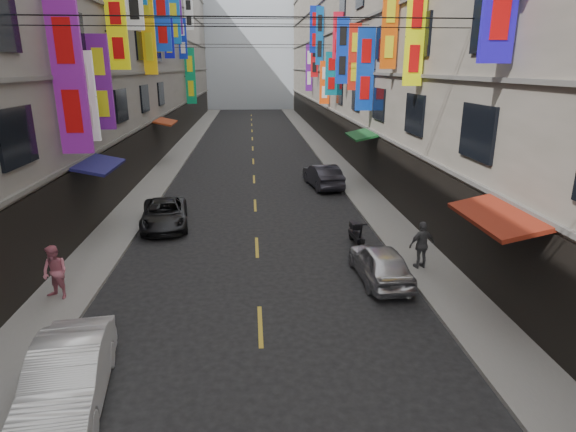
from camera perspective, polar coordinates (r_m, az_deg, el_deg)
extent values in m
cube|color=slate|center=(36.74, -13.60, 6.27)|extent=(2.00, 90.00, 0.12)
cube|color=slate|center=(36.78, 5.31, 6.69)|extent=(2.00, 90.00, 0.12)
cube|color=gray|center=(37.67, -24.30, 20.01)|extent=(10.00, 90.00, 19.00)
cube|color=black|center=(36.67, -15.23, 8.41)|extent=(0.12, 85.50, 3.00)
cube|color=#66635E|center=(36.46, -15.43, 11.05)|extent=(0.16, 90.00, 0.14)
cube|color=#66635E|center=(36.29, -15.85, 16.07)|extent=(0.16, 90.00, 0.14)
cube|color=#66635E|center=(36.40, -16.28, 21.10)|extent=(0.16, 90.00, 0.14)
cube|color=gray|center=(37.76, 15.39, 20.85)|extent=(10.00, 90.00, 19.00)
cube|color=black|center=(36.72, 6.85, 8.90)|extent=(0.12, 85.50, 3.00)
cube|color=#66635E|center=(36.51, 6.93, 11.54)|extent=(0.16, 90.00, 0.14)
cube|color=#66635E|center=(36.34, 7.12, 16.56)|extent=(0.16, 90.00, 0.14)
cube|color=#66635E|center=(36.45, 7.32, 21.60)|extent=(0.16, 90.00, 0.14)
cube|color=silver|center=(85.75, -4.59, 20.03)|extent=(18.00, 8.00, 22.00)
cube|color=#7A198B|center=(18.88, -24.52, 14.79)|extent=(1.08, 0.18, 5.32)
cylinder|color=black|center=(18.90, -24.67, 14.77)|extent=(1.18, 0.08, 0.08)
cube|color=white|center=(20.74, -22.87, 12.89)|extent=(0.80, 0.18, 3.41)
cylinder|color=black|center=(20.76, -23.00, 12.87)|extent=(0.90, 0.08, 0.08)
cube|color=#F2FF0D|center=(21.21, 14.81, 19.85)|extent=(0.75, 0.18, 3.80)
cylinder|color=black|center=(21.22, 14.95, 19.83)|extent=(0.85, 0.08, 0.08)
cube|color=#5C1577|center=(22.78, -21.25, 14.50)|extent=(0.86, 0.18, 3.94)
cylinder|color=black|center=(22.80, -21.38, 14.49)|extent=(0.96, 0.08, 0.08)
cube|color=#D34D0B|center=(24.85, 11.94, 20.82)|extent=(0.75, 0.18, 3.58)
cylinder|color=black|center=(24.87, 12.06, 20.81)|extent=(0.85, 0.08, 0.08)
cube|color=#FFFC0D|center=(26.03, -19.59, 19.95)|extent=(0.95, 0.18, 3.56)
cylinder|color=black|center=(26.04, -19.71, 19.94)|extent=(1.05, 0.08, 0.08)
cube|color=#0F3CB4|center=(28.76, 9.14, 16.76)|extent=(0.98, 0.18, 4.54)
cylinder|color=black|center=(28.78, 9.24, 16.76)|extent=(1.08, 0.08, 0.08)
cube|color=red|center=(32.31, 7.88, 18.14)|extent=(0.76, 0.18, 4.03)
cylinder|color=black|center=(32.32, 7.97, 18.13)|extent=(0.86, 0.08, 0.08)
cube|color=#F2B50D|center=(33.87, -16.30, 20.97)|extent=(0.83, 0.18, 6.10)
cylinder|color=black|center=(33.88, -16.39, 20.96)|extent=(0.93, 0.08, 0.08)
cube|color=#1035BB|center=(36.15, 6.47, 18.88)|extent=(0.87, 0.18, 4.50)
cylinder|color=black|center=(36.16, 6.55, 18.88)|extent=(0.97, 0.08, 0.08)
cube|color=blue|center=(38.41, -14.70, 21.38)|extent=(1.15, 0.18, 4.07)
cylinder|color=black|center=(38.41, -14.77, 21.38)|extent=(1.25, 0.08, 0.08)
cube|color=red|center=(38.72, 5.91, 20.48)|extent=(0.72, 0.18, 3.35)
cylinder|color=black|center=(38.73, 5.98, 20.48)|extent=(0.82, 0.08, 0.08)
cube|color=#0B7084|center=(40.33, 5.16, 16.45)|extent=(0.96, 0.18, 3.34)
cylinder|color=black|center=(40.34, 5.23, 16.45)|extent=(1.06, 0.08, 0.08)
cube|color=#0F11AF|center=(42.04, -13.95, 19.76)|extent=(0.79, 0.18, 3.05)
cylinder|color=black|center=(42.04, -14.02, 19.75)|extent=(0.89, 0.08, 0.08)
cube|color=blue|center=(44.60, -13.38, 21.63)|extent=(1.07, 0.18, 3.71)
cylinder|color=black|center=(44.60, -13.45, 21.62)|extent=(1.17, 0.08, 0.08)
cube|color=#FF4B0E|center=(44.22, 4.36, 15.49)|extent=(0.85, 0.18, 3.67)
cylinder|color=black|center=(44.22, 4.42, 15.48)|extent=(0.95, 0.08, 0.08)
cube|color=#561889|center=(45.87, -13.23, 22.81)|extent=(1.09, 0.18, 4.16)
cylinder|color=black|center=(45.88, -13.29, 22.81)|extent=(1.19, 0.08, 0.08)
cube|color=#0C5099|center=(48.45, 3.77, 20.51)|extent=(0.71, 0.18, 5.17)
cylinder|color=black|center=(48.46, 3.83, 20.51)|extent=(0.81, 0.08, 0.08)
cube|color=#0E23A5|center=(50.55, -12.38, 19.82)|extent=(0.79, 0.18, 3.69)
cylinder|color=black|center=(50.56, -12.44, 19.81)|extent=(0.89, 0.08, 0.08)
cube|color=#0E26A4|center=(50.53, 3.23, 21.20)|extent=(1.05, 0.18, 4.33)
cylinder|color=black|center=(50.54, 3.29, 21.20)|extent=(1.15, 0.08, 0.08)
cube|color=red|center=(51.76, 3.15, 18.03)|extent=(0.74, 0.18, 3.44)
cylinder|color=black|center=(51.76, 3.20, 18.03)|extent=(0.84, 0.08, 0.08)
cube|color=#0A7849|center=(53.91, -11.49, 15.93)|extent=(1.06, 0.18, 5.68)
cylinder|color=black|center=(53.91, -11.55, 15.92)|extent=(1.16, 0.08, 0.08)
cube|color=silver|center=(56.61, -11.69, 22.52)|extent=(0.91, 0.18, 3.43)
cylinder|color=black|center=(56.62, -11.74, 22.52)|extent=(1.01, 0.08, 0.08)
cube|color=#58177F|center=(56.18, 2.51, 17.14)|extent=(0.75, 0.18, 5.00)
cylinder|color=black|center=(56.19, 2.57, 17.14)|extent=(0.85, 0.08, 0.08)
cube|color=maroon|center=(13.82, 23.55, 0.03)|extent=(1.39, 3.20, 0.41)
cube|color=#191854|center=(20.93, -21.56, 5.72)|extent=(1.39, 3.20, 0.41)
cube|color=#13491E|center=(28.63, 8.75, 9.52)|extent=(1.39, 3.20, 0.41)
cube|color=#933215|center=(36.37, -14.40, 10.80)|extent=(1.39, 3.20, 0.41)
cylinder|color=black|center=(15.71, -4.21, 22.50)|extent=(14.00, 0.04, 0.04)
cylinder|color=black|center=(29.76, -4.46, 22.30)|extent=(14.00, 0.04, 0.04)
cylinder|color=black|center=(43.68, -4.48, 19.62)|extent=(14.00, 0.04, 0.04)
cube|color=gold|center=(13.46, -3.31, -12.86)|extent=(0.12, 2.20, 0.01)
cube|color=gold|center=(18.89, -3.71, -3.71)|extent=(0.12, 2.20, 0.01)
cube|color=gold|center=(24.59, -3.92, 1.28)|extent=(0.12, 2.20, 0.01)
cube|color=gold|center=(30.40, -4.05, 4.38)|extent=(0.12, 2.20, 0.01)
cube|color=gold|center=(36.28, -4.14, 6.48)|extent=(0.12, 2.20, 0.01)
cube|color=gold|center=(42.19, -4.20, 8.00)|extent=(0.12, 2.20, 0.01)
cube|color=gold|center=(48.12, -4.25, 9.14)|extent=(0.12, 2.20, 0.01)
cube|color=gold|center=(54.07, -4.29, 10.03)|extent=(0.12, 2.20, 0.01)
cube|color=gold|center=(60.03, -4.32, 10.74)|extent=(0.12, 2.20, 0.01)
cube|color=gold|center=(65.99, -4.35, 11.33)|extent=(0.12, 2.20, 0.01)
cube|color=gold|center=(71.96, -4.37, 11.81)|extent=(0.12, 2.20, 0.01)
cylinder|color=black|center=(18.56, 8.64, -3.46)|extent=(0.15, 0.51, 0.50)
cylinder|color=black|center=(19.73, 7.57, -2.15)|extent=(0.15, 0.51, 0.50)
cube|color=black|center=(19.09, 8.11, -2.36)|extent=(0.38, 1.32, 0.18)
cube|color=black|center=(19.20, 7.94, -1.13)|extent=(0.36, 0.57, 0.22)
cylinder|color=black|center=(18.49, 8.61, -2.05)|extent=(0.10, 0.36, 0.88)
cylinder|color=black|center=(18.38, 8.66, -1.02)|extent=(0.50, 0.09, 0.06)
imported|color=white|center=(11.34, -24.65, -16.96)|extent=(1.94, 4.20, 1.33)
imported|color=black|center=(21.79, -14.43, 0.25)|extent=(2.48, 4.42, 1.17)
imported|color=silver|center=(16.11, 10.88, -5.47)|extent=(1.60, 3.66, 1.23)
imported|color=#2B2A32|center=(28.22, 4.14, 4.77)|extent=(2.01, 4.28, 1.36)
imported|color=#CF6D80|center=(15.87, -25.88, -6.04)|extent=(0.96, 0.84, 1.65)
imported|color=#515153|center=(17.05, 15.60, -3.31)|extent=(1.07, 0.77, 1.66)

